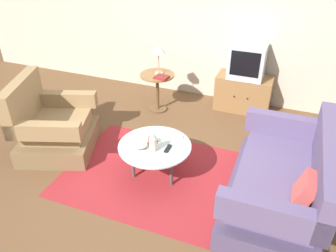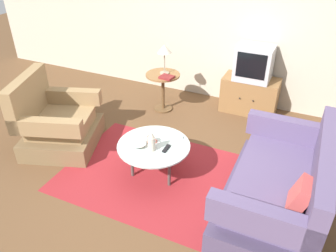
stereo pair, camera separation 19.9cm
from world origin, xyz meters
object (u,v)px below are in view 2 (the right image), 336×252
Objects in this scene: armchair at (56,124)px; tv_remote_silver at (176,137)px; couch at (279,188)px; book at (167,77)px; tv_remote_dark at (166,148)px; side_table at (163,84)px; bowl at (138,145)px; tv_stand at (250,95)px; mug at (151,140)px; coffee_table at (154,147)px; table_lamp at (164,51)px; television at (254,63)px; vase at (151,141)px.

armchair is 7.21× the size of tv_remote_silver.
couch reaches higher than book.
tv_remote_dark is 1.55m from book.
book reaches higher than side_table.
tv_remote_silver is at bearing 47.12° from bowl.
tv_stand is 2.11m from mug.
side_table reaches higher than coffee_table.
coffee_table is 1.72m from table_lamp.
table_lamp is (0.01, 0.03, 0.53)m from side_table.
coffee_table is at bearing -64.16° from book.
armchair is 0.72× the size of couch.
book is (-0.43, 1.36, 0.15)m from mug.
table_lamp is 0.38m from book.
couch is at bearing 152.53° from tv_remote_silver.
couch is at bearing 70.24° from armchair.
television is (1.24, 0.50, 0.37)m from side_table.
armchair is 2.27× the size of television.
side_table is at bearing 111.19° from vase.
armchair is 1.41× the size of tv_stand.
side_table is 3.49× the size of bowl.
vase is (1.46, -0.13, 0.22)m from armchair.
couch is at bearing -89.23° from tv_remote_dark.
side_table is at bearing 105.82° from bowl.
armchair is 5.55× the size of book.
vase is (-0.62, -2.09, -0.26)m from television.
television is at bearing 35.43° from book.
tv_remote_silver is at bearing -2.07° from tv_remote_dark.
tv_stand is at bearing 70.83° from mug.
tv_remote_dark is at bearing -103.45° from television.
television is 2.11m from mug.
table_lamp reaches higher than mug.
coffee_table is 1.60m from side_table.
bowl is (-0.14, -0.10, 0.05)m from coffee_table.
side_table is 1.70m from vase.
television is at bearing 21.14° from table_lamp.
tv_remote_dark is (-1.23, -0.02, 0.14)m from couch.
tv_remote_dark is (0.30, 0.08, -0.01)m from bowl.
bowl is (-0.78, -2.10, 0.17)m from tv_stand.
side_table is 1.38m from television.
tv_remote_silver is at bearing 79.31° from couch.
couch reaches higher than bowl.
table_lamp is at bearing -158.29° from tv_stand.
television is at bearing -13.80° from tv_remote_dark.
book is (-1.12, -0.62, 0.34)m from tv_stand.
book reaches higher than bowl.
television reaches higher than tv_remote_dark.
couch is 1.95× the size of tv_stand.
tv_stand reaches higher than coffee_table.
mug is (-0.69, -1.97, -0.34)m from television.
book is at bearing -77.34° from tv_remote_silver.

